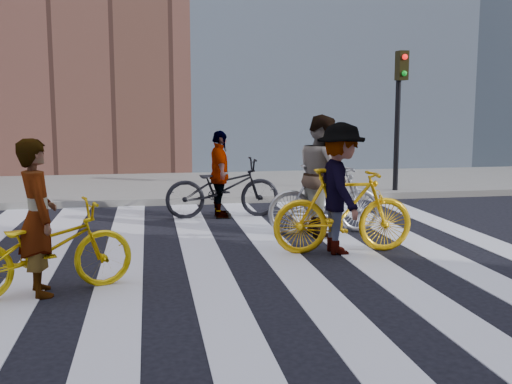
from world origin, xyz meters
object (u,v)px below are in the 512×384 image
object	(u,v)px
bike_silver_mid	(325,199)
bike_dark_rear	(223,188)
rider_right	(340,188)
rider_mid	(323,175)
bike_yellow_left	(44,249)
bike_yellow_right	(343,211)
traffic_signal	(399,98)
rider_rear	(220,175)
rider_left	(38,218)

from	to	relation	value
bike_silver_mid	bike_dark_rear	bearing A→B (deg)	39.67
bike_dark_rear	rider_right	bearing A→B (deg)	-157.56
bike_silver_mid	rider_mid	xyz separation A→B (m)	(-0.05, 0.00, 0.40)
bike_yellow_left	bike_silver_mid	bearing A→B (deg)	-76.53
bike_yellow_right	rider_right	size ratio (longest dim) A/B	1.09
traffic_signal	bike_dark_rear	bearing A→B (deg)	-156.22
rider_rear	bike_silver_mid	bearing A→B (deg)	-139.65
traffic_signal	rider_mid	xyz separation A→B (m)	(-2.88, -3.65, -1.30)
bike_yellow_right	bike_dark_rear	size ratio (longest dim) A/B	0.95
traffic_signal	bike_silver_mid	bearing A→B (deg)	-127.81
rider_mid	bike_yellow_left	bearing A→B (deg)	122.18
rider_left	bike_yellow_left	bearing A→B (deg)	-108.92
traffic_signal	bike_yellow_left	distance (m)	9.39
traffic_signal	bike_silver_mid	xyz separation A→B (m)	(-2.83, -3.65, -1.70)
rider_right	rider_rear	bearing A→B (deg)	26.24
rider_mid	rider_right	distance (m)	1.30
bike_silver_mid	rider_rear	xyz separation A→B (m)	(-1.53, 1.75, 0.24)
bike_silver_mid	rider_left	distance (m)	4.80
bike_silver_mid	rider_left	xyz separation A→B (m)	(-4.06, -2.54, 0.30)
rider_left	rider_rear	bearing A→B (deg)	-49.46
rider_left	rider_rear	xyz separation A→B (m)	(2.53, 4.29, -0.05)
bike_yellow_left	bike_dark_rear	bearing A→B (deg)	-49.46
bike_yellow_left	rider_right	bearing A→B (deg)	-90.93
bike_silver_mid	bike_dark_rear	size ratio (longest dim) A/B	0.89
traffic_signal	bike_dark_rear	world-z (taller)	traffic_signal
rider_left	bike_yellow_right	bearing A→B (deg)	-91.36
bike_yellow_right	rider_mid	world-z (taller)	rider_mid
traffic_signal	bike_dark_rear	size ratio (longest dim) A/B	1.55
bike_dark_rear	rider_mid	xyz separation A→B (m)	(1.43, -1.75, 0.42)
rider_left	rider_right	distance (m)	4.09
bike_yellow_right	rider_left	size ratio (longest dim) A/B	1.17
bike_yellow_right	rider_left	xyz separation A→B (m)	(-3.94, -1.25, 0.26)
bike_yellow_right	rider_left	world-z (taller)	rider_left
rider_mid	rider_rear	size ratio (longest dim) A/B	1.19
traffic_signal	bike_yellow_right	bearing A→B (deg)	-120.82
bike_yellow_left	rider_mid	size ratio (longest dim) A/B	1.00
bike_dark_rear	rider_mid	bearing A→B (deg)	-141.56
bike_dark_rear	rider_left	size ratio (longest dim) A/B	1.23
bike_yellow_left	bike_dark_rear	distance (m)	4.98
bike_yellow_left	bike_yellow_right	distance (m)	4.09
rider_left	rider_mid	bearing A→B (deg)	-76.53
traffic_signal	rider_right	world-z (taller)	traffic_signal
traffic_signal	rider_rear	bearing A→B (deg)	-156.46
bike_yellow_left	bike_silver_mid	xyz separation A→B (m)	(4.01, 2.54, 0.06)
traffic_signal	bike_yellow_right	size ratio (longest dim) A/B	1.63
bike_silver_mid	rider_rear	world-z (taller)	rider_rear
bike_yellow_right	bike_yellow_left	bearing A→B (deg)	109.98
traffic_signal	bike_yellow_left	xyz separation A→B (m)	(-6.84, -6.19, -1.76)
traffic_signal	rider_rear	distance (m)	4.97
rider_mid	rider_rear	world-z (taller)	rider_mid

